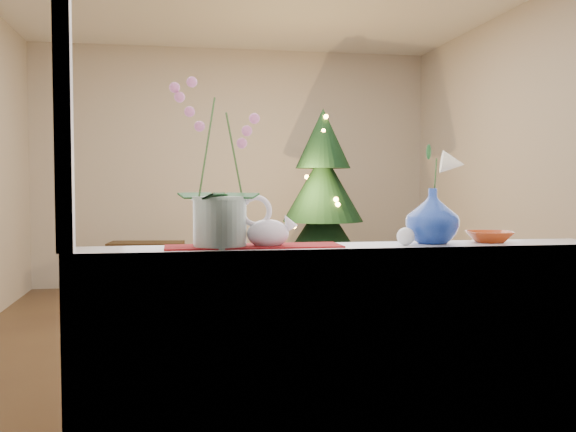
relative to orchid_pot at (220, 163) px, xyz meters
name	(u,v)px	position (x,y,z in m)	size (l,w,h in m)	color
ground	(266,333)	(0.51, 2.37, -1.25)	(5.00, 5.00, 0.00)	#3E2919
wall_back	(235,167)	(0.51, 4.87, 0.10)	(4.50, 0.10, 2.70)	beige
wall_front	(356,137)	(0.51, -0.13, 0.10)	(4.50, 0.10, 2.70)	beige
wall_right	(534,161)	(2.76, 2.37, 0.10)	(0.10, 5.00, 2.70)	beige
window_apron	(352,367)	(0.51, -0.09, -0.81)	(2.20, 0.08, 0.88)	white
windowsill	(346,250)	(0.51, 0.00, -0.35)	(2.20, 0.26, 0.04)	white
window_frame	(354,47)	(0.51, -0.10, 0.45)	(2.22, 0.06, 1.60)	white
runner	(254,246)	(0.13, 0.00, -0.33)	(0.70, 0.20, 0.01)	maroon
orchid_pot	(220,163)	(0.00, 0.00, 0.00)	(0.23, 0.23, 0.67)	beige
swan	(268,222)	(0.19, -0.02, -0.24)	(0.23, 0.11, 0.20)	silver
blue_vase	(433,212)	(0.89, 0.01, -0.20)	(0.25, 0.25, 0.27)	navy
lily	(433,156)	(0.89, 0.01, 0.03)	(0.15, 0.08, 0.20)	silver
paperweight	(406,236)	(0.75, -0.05, -0.30)	(0.07, 0.07, 0.07)	silver
amber_dish	(489,237)	(1.15, 0.02, -0.31)	(0.17, 0.17, 0.04)	#A83A14
xmas_tree	(323,206)	(1.25, 3.56, -0.31)	(1.03, 1.03, 1.89)	black
side_table	(146,269)	(-0.47, 4.20, -0.97)	(0.75, 0.38, 0.56)	black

